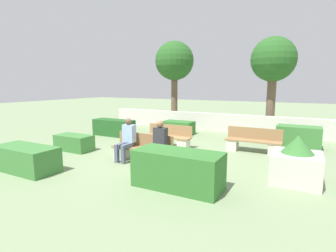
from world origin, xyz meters
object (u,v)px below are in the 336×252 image
(bench_front, at_px, (142,151))
(person_seated_man, at_px, (127,138))
(bench_right_side, at_px, (168,139))
(tree_leftmost, at_px, (174,62))
(person_seated_woman, at_px, (158,141))
(bench_left_side, at_px, (253,143))
(planter_corner_left, at_px, (296,163))
(tree_center_left, at_px, (273,61))

(bench_front, bearing_deg, person_seated_man, -162.59)
(bench_right_side, distance_m, person_seated_man, 2.16)
(person_seated_man, bearing_deg, tree_leftmost, 106.56)
(person_seated_woman, bearing_deg, bench_left_side, 53.44)
(bench_left_side, height_order, person_seated_woman, person_seated_woman)
(planter_corner_left, bearing_deg, bench_front, -176.51)
(bench_front, height_order, bench_left_side, same)
(bench_right_side, relative_size, planter_corner_left, 1.57)
(person_seated_man, bearing_deg, bench_right_side, 81.92)
(bench_right_side, height_order, tree_leftmost, tree_leftmost)
(person_seated_woman, height_order, tree_center_left, tree_center_left)
(bench_left_side, relative_size, tree_leftmost, 0.38)
(planter_corner_left, relative_size, tree_center_left, 0.25)
(bench_right_side, bearing_deg, bench_front, -86.66)
(bench_right_side, distance_m, tree_center_left, 6.79)
(bench_front, bearing_deg, tree_center_left, 69.27)
(person_seated_woman, bearing_deg, planter_corner_left, 6.37)
(bench_front, xyz_separation_m, person_seated_man, (-0.45, -0.14, 0.39))
(bench_right_side, xyz_separation_m, person_seated_man, (-0.30, -2.10, 0.40))
(bench_left_side, relative_size, tree_center_left, 0.41)
(bench_left_side, distance_m, person_seated_man, 4.34)
(planter_corner_left, bearing_deg, bench_right_side, 158.73)
(tree_leftmost, bearing_deg, bench_right_side, -65.41)
(bench_right_side, xyz_separation_m, person_seated_woman, (0.82, -2.10, 0.40))
(person_seated_man, xyz_separation_m, tree_leftmost, (-2.34, 7.87, 2.92))
(bench_left_side, relative_size, person_seated_man, 1.43)
(bench_front, height_order, tree_center_left, tree_center_left)
(bench_right_side, bearing_deg, person_seated_woman, -69.80)
(bench_right_side, xyz_separation_m, tree_leftmost, (-2.64, 5.76, 3.32))
(bench_right_side, xyz_separation_m, planter_corner_left, (4.38, -1.70, 0.17))
(planter_corner_left, bearing_deg, person_seated_man, -175.12)
(planter_corner_left, xyz_separation_m, tree_center_left, (-1.48, 7.01, 2.93))
(bench_left_side, distance_m, planter_corner_left, 2.86)
(person_seated_man, height_order, person_seated_woman, person_seated_woman)
(bench_front, bearing_deg, bench_left_side, 44.30)
(person_seated_man, height_order, tree_leftmost, tree_leftmost)
(person_seated_woman, bearing_deg, person_seated_man, -179.92)
(person_seated_woman, xyz_separation_m, tree_leftmost, (-3.45, 7.86, 2.91))
(bench_front, bearing_deg, planter_corner_left, 3.49)
(bench_left_side, distance_m, person_seated_woman, 3.58)
(person_seated_man, bearing_deg, bench_front, 17.41)
(planter_corner_left, bearing_deg, tree_leftmost, 133.21)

